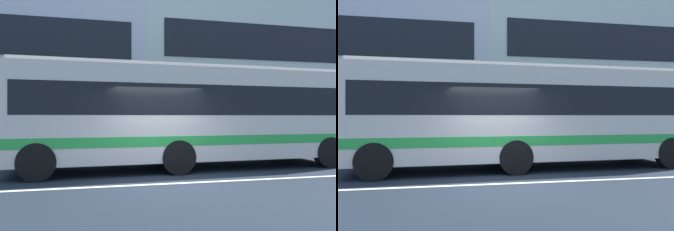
% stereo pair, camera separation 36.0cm
% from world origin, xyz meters
% --- Properties ---
extents(ground_plane, '(160.00, 160.00, 0.00)m').
position_xyz_m(ground_plane, '(0.00, 0.00, 0.00)').
color(ground_plane, '#1F2733').
extents(lane_centre_line, '(60.00, 0.16, 0.01)m').
position_xyz_m(lane_centre_line, '(0.00, 0.00, 0.00)').
color(lane_centre_line, silver).
rests_on(lane_centre_line, ground_plane).
extents(hedge_row_far, '(23.09, 1.10, 0.78)m').
position_xyz_m(hedge_row_far, '(-3.43, 6.11, 0.39)').
color(hedge_row_far, '#145020').
rests_on(hedge_row_far, ground_plane).
extents(apartment_block_right, '(23.05, 11.76, 10.17)m').
position_xyz_m(apartment_block_right, '(12.47, 14.85, 5.08)').
color(apartment_block_right, silver).
rests_on(apartment_block_right, ground_plane).
extents(transit_bus, '(11.13, 3.01, 3.27)m').
position_xyz_m(transit_bus, '(1.20, 2.39, 1.80)').
color(transit_bus, beige).
rests_on(transit_bus, ground_plane).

